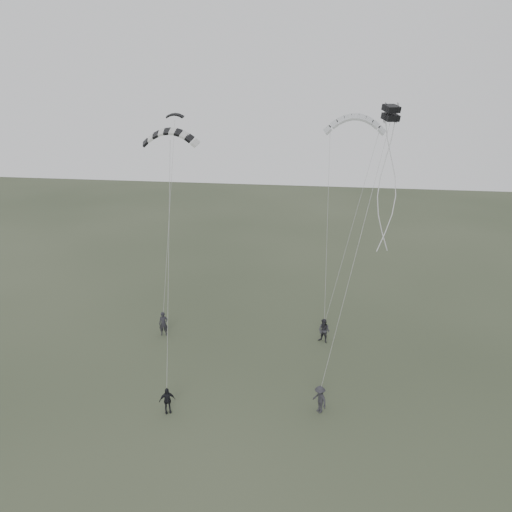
% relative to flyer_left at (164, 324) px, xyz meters
% --- Properties ---
extents(ground, '(140.00, 140.00, 0.00)m').
position_rel_flyer_left_xyz_m(ground, '(5.60, -6.39, -0.91)').
color(ground, '#313A27').
rests_on(ground, ground).
extents(flyer_left, '(0.74, 0.58, 1.81)m').
position_rel_flyer_left_xyz_m(flyer_left, '(0.00, 0.00, 0.00)').
color(flyer_left, black).
rests_on(flyer_left, ground).
extents(flyer_right, '(1.07, 0.99, 1.77)m').
position_rel_flyer_left_xyz_m(flyer_right, '(11.70, 0.82, -0.02)').
color(flyer_right, '#28272D').
rests_on(flyer_right, ground).
extents(flyer_center, '(0.97, 0.76, 1.53)m').
position_rel_flyer_left_xyz_m(flyer_center, '(3.36, -8.96, -0.14)').
color(flyer_center, black).
rests_on(flyer_center, ground).
extents(flyer_far, '(1.14, 1.19, 1.62)m').
position_rel_flyer_left_xyz_m(flyer_far, '(11.76, -7.52, -0.10)').
color(flyer_far, '#27272B').
rests_on(flyer_far, ground).
extents(kite_dark_small, '(1.30, 0.53, 0.54)m').
position_rel_flyer_left_xyz_m(kite_dark_small, '(0.26, 4.19, 14.68)').
color(kite_dark_small, black).
rests_on(kite_dark_small, flyer_left).
extents(kite_pale_large, '(4.44, 1.57, 2.01)m').
position_rel_flyer_left_xyz_m(kite_pale_large, '(13.14, 6.74, 14.48)').
color(kite_pale_large, '#AAADAF').
rests_on(kite_pale_large, flyer_right).
extents(kite_striped, '(3.48, 1.56, 1.49)m').
position_rel_flyer_left_xyz_m(kite_striped, '(2.01, -2.18, 13.97)').
color(kite_striped, black).
rests_on(kite_striped, flyer_center).
extents(kite_box, '(1.07, 1.13, 0.90)m').
position_rel_flyer_left_xyz_m(kite_box, '(14.73, -3.48, 15.16)').
color(kite_box, black).
rests_on(kite_box, flyer_far).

